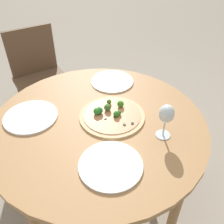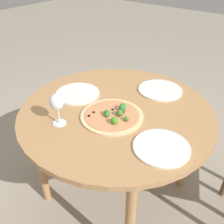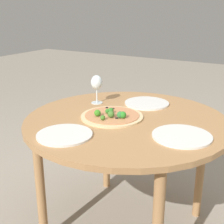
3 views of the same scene
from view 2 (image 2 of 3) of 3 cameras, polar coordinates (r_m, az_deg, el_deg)
The scene contains 7 objects.
ground_plane at distance 1.88m, azimuth 0.82°, elevation -17.52°, with size 12.00×12.00×0.00m, color gray.
dining_table at distance 1.44m, azimuth 1.02°, elevation -1.74°, with size 1.09×1.09×0.70m.
pizza at distance 1.33m, azimuth 0.19°, elevation -0.73°, with size 0.34×0.34×0.05m.
wine_glass at distance 1.25m, azimuth -12.52°, elevation 2.03°, with size 0.07×0.07×0.18m.
plate_near at distance 1.55m, azimuth -7.89°, elevation 4.22°, with size 0.27×0.27×0.01m.
plate_far at distance 1.61m, azimuth 10.94°, elevation 4.99°, with size 0.28×0.28×0.01m.
plate_side at distance 1.16m, azimuth 11.24°, elevation -7.93°, with size 0.26×0.26×0.01m.
Camera 2 is at (0.94, 0.70, 1.47)m, focal length 40.00 mm.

